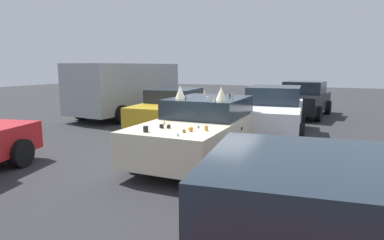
% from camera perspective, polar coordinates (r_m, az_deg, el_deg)
% --- Properties ---
extents(ground_plane, '(60.00, 60.00, 0.00)m').
position_cam_1_polar(ground_plane, '(8.06, 1.95, -6.47)').
color(ground_plane, '#2D2D30').
extents(art_car_decorated, '(4.69, 2.15, 1.74)m').
position_cam_1_polar(art_car_decorated, '(7.96, 2.17, -1.31)').
color(art_car_decorated, beige).
rests_on(art_car_decorated, ground).
extents(parked_van_far_right, '(5.46, 2.62, 2.29)m').
position_cam_1_polar(parked_van_far_right, '(14.69, -11.34, 5.56)').
color(parked_van_far_right, '#9EA3A8').
rests_on(parked_van_far_right, ground).
extents(parked_sedan_behind_left, '(4.36, 2.44, 1.47)m').
position_cam_1_polar(parked_sedan_behind_left, '(3.34, 18.96, -17.22)').
color(parked_sedan_behind_left, '#5B1419').
rests_on(parked_sedan_behind_left, ground).
extents(parked_sedan_behind_right, '(4.13, 2.31, 1.52)m').
position_cam_1_polar(parked_sedan_behind_right, '(15.42, 18.64, 3.40)').
color(parked_sedan_behind_right, black).
rests_on(parked_sedan_behind_right, ground).
extents(parked_sedan_row_back_far, '(4.47, 2.28, 1.54)m').
position_cam_1_polar(parked_sedan_row_back_far, '(10.84, 13.79, 1.48)').
color(parked_sedan_row_back_far, white).
rests_on(parked_sedan_row_back_far, ground).
extents(parked_sedan_near_left, '(4.28, 2.28, 1.38)m').
position_cam_1_polar(parked_sedan_near_left, '(11.91, -3.39, 2.13)').
color(parked_sedan_near_left, gold).
rests_on(parked_sedan_near_left, ground).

